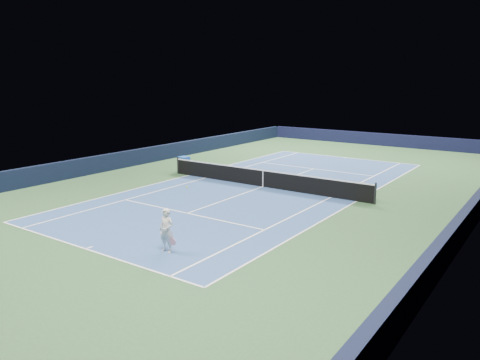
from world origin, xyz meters
The scene contains 19 objects.
ground centered at (0.00, 0.00, 0.00)m, with size 40.00×40.00×0.00m, color #2B4D2A.
wall_far centered at (0.00, 19.82, 0.55)m, with size 22.00×0.35×1.10m, color black.
wall_right centered at (10.82, 0.00, 0.55)m, with size 0.35×40.00×1.10m, color black.
wall_left centered at (-10.82, 0.00, 0.55)m, with size 0.35×40.00×1.10m, color black.
court_surface centered at (0.00, 0.00, 0.00)m, with size 10.97×23.77×0.01m, color #2D4B7F.
baseline_far centered at (0.00, 11.88, 0.01)m, with size 10.97×0.08×0.00m, color white.
baseline_near centered at (0.00, -11.88, 0.01)m, with size 10.97×0.08×0.00m, color white.
sideline_doubles_right centered at (5.49, 0.00, 0.01)m, with size 0.08×23.77×0.00m, color white.
sideline_doubles_left centered at (-5.49, 0.00, 0.01)m, with size 0.08×23.77×0.00m, color white.
sideline_singles_right centered at (4.12, 0.00, 0.01)m, with size 0.08×23.77×0.00m, color white.
sideline_singles_left centered at (-4.12, 0.00, 0.01)m, with size 0.08×23.77×0.00m, color white.
service_line_far centered at (0.00, 6.40, 0.01)m, with size 8.23×0.08×0.00m, color white.
service_line_near centered at (0.00, -6.40, 0.01)m, with size 8.23×0.08×0.00m, color white.
center_service_line centered at (0.00, 0.00, 0.01)m, with size 0.08×12.80×0.00m, color white.
center_mark_far centered at (0.00, 11.73, 0.01)m, with size 0.08×0.30×0.00m, color white.
center_mark_near centered at (0.00, -11.73, 0.01)m, with size 0.08×0.30×0.00m, color white.
tennis_net centered at (0.00, 0.00, 0.50)m, with size 12.90×0.10×1.07m.
sponsor_cube centered at (-6.40, 0.58, 0.51)m, with size 0.70×0.65×1.02m.
tennis_player centered at (2.58, -10.40, 0.79)m, with size 0.76×1.24×2.19m.
Camera 1 is at (13.60, -21.65, 6.02)m, focal length 35.00 mm.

